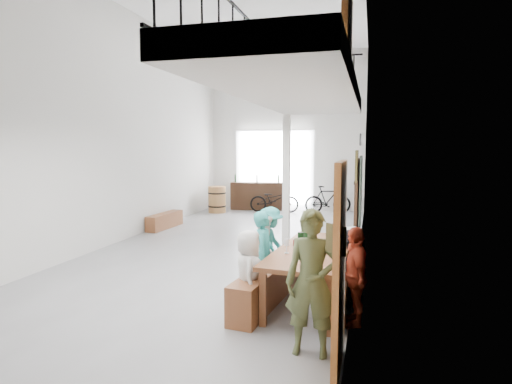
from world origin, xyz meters
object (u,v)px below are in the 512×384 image
(serving_counter, at_px, (257,196))
(side_bench, at_px, (165,221))
(oak_barrel, at_px, (217,199))
(host_standing, at_px, (312,283))
(tasting_table, at_px, (313,254))
(bench_inner, at_px, (269,283))
(bicycle_near, at_px, (274,200))

(serving_counter, bearing_deg, side_bench, -118.73)
(oak_barrel, bearing_deg, host_standing, -63.95)
(side_bench, relative_size, host_standing, 0.93)
(tasting_table, xyz_separation_m, bench_inner, (-0.62, -0.08, -0.45))
(side_bench, relative_size, bicycle_near, 0.89)
(bench_inner, relative_size, oak_barrel, 2.52)
(bench_inner, distance_m, host_standing, 1.75)
(tasting_table, height_order, oak_barrel, oak_barrel)
(tasting_table, relative_size, bicycle_near, 1.46)
(side_bench, height_order, oak_barrel, oak_barrel)
(tasting_table, bearing_deg, bench_inner, -167.67)
(tasting_table, bearing_deg, side_bench, 140.37)
(tasting_table, height_order, serving_counter, serving_counter)
(side_bench, height_order, serving_counter, serving_counter)
(side_bench, bearing_deg, host_standing, -51.46)
(serving_counter, bearing_deg, bench_inner, -81.84)
(serving_counter, distance_m, host_standing, 10.75)
(bicycle_near, bearing_deg, serving_counter, 47.77)
(serving_counter, bearing_deg, bicycle_near, -42.17)
(bench_inner, height_order, side_bench, bench_inner)
(serving_counter, bearing_deg, host_standing, -79.83)
(tasting_table, bearing_deg, host_standing, -78.10)
(side_bench, bearing_deg, tasting_table, -44.40)
(serving_counter, distance_m, bicycle_near, 0.90)
(tasting_table, height_order, bench_inner, tasting_table)
(oak_barrel, bearing_deg, side_bench, -97.71)
(oak_barrel, distance_m, bicycle_near, 1.95)
(bench_inner, distance_m, bicycle_near, 8.45)
(tasting_table, relative_size, oak_barrel, 2.71)
(tasting_table, xyz_separation_m, bicycle_near, (-2.41, 8.17, -0.27))
(host_standing, bearing_deg, tasting_table, 96.49)
(side_bench, xyz_separation_m, bicycle_near, (2.29, 3.57, 0.23))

